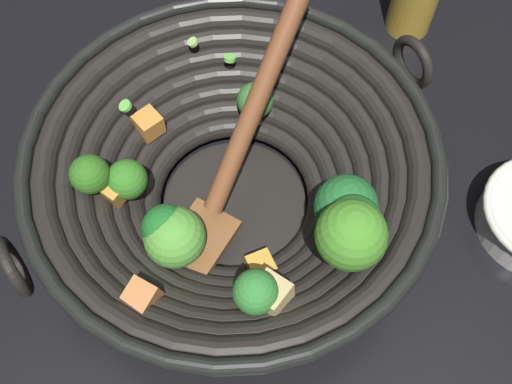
% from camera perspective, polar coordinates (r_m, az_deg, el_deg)
% --- Properties ---
extents(ground_plane, '(4.00, 4.00, 0.00)m').
position_cam_1_polar(ground_plane, '(0.61, -2.02, -1.46)').
color(ground_plane, black).
extents(wok, '(0.38, 0.40, 0.22)m').
position_cam_1_polar(wok, '(0.55, -2.09, 1.48)').
color(wok, black).
rests_on(wok, ground).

